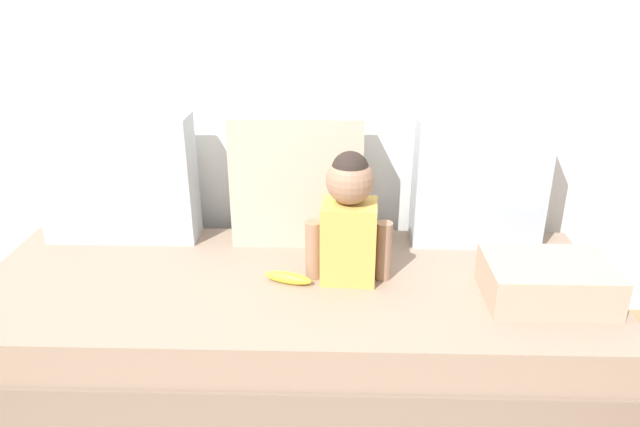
# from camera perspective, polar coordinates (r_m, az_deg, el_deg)

# --- Properties ---
(ground_plane) EXTENTS (12.00, 12.00, 0.00)m
(ground_plane) POSITION_cam_1_polar(r_m,az_deg,el_deg) (2.30, -2.52, -15.49)
(ground_plane) COLOR #93704C
(back_wall) EXTENTS (5.44, 0.10, 2.40)m
(back_wall) POSITION_cam_1_polar(r_m,az_deg,el_deg) (2.36, -2.07, 17.47)
(back_wall) COLOR white
(back_wall) RESTS_ON ground
(couch) EXTENTS (2.24, 0.85, 0.42)m
(couch) POSITION_cam_1_polar(r_m,az_deg,el_deg) (2.17, -2.62, -11.24)
(couch) COLOR #826C5B
(couch) RESTS_ON ground
(throw_pillow_left) EXTENTS (0.59, 0.16, 0.50)m
(throw_pillow_left) POSITION_cam_1_polar(r_m,az_deg,el_deg) (2.40, -19.00, 3.24)
(throw_pillow_left) COLOR #B2BCC6
(throw_pillow_left) RESTS_ON couch
(throw_pillow_center) EXTENTS (0.50, 0.16, 0.50)m
(throw_pillow_center) POSITION_cam_1_polar(r_m,az_deg,el_deg) (2.25, -2.24, 3.34)
(throw_pillow_center) COLOR #C1B29E
(throw_pillow_center) RESTS_ON couch
(throw_pillow_right) EXTENTS (0.49, 0.16, 0.49)m
(throw_pillow_right) POSITION_cam_1_polar(r_m,az_deg,el_deg) (2.31, 15.16, 2.93)
(throw_pillow_right) COLOR #B2BCC6
(throw_pillow_right) RESTS_ON couch
(toddler) EXTENTS (0.30, 0.17, 0.46)m
(toddler) POSITION_cam_1_polar(r_m,az_deg,el_deg) (1.97, 2.85, -0.42)
(toddler) COLOR gold
(toddler) RESTS_ON couch
(banana) EXTENTS (0.18, 0.09, 0.04)m
(banana) POSITION_cam_1_polar(r_m,az_deg,el_deg) (2.03, -3.10, -6.25)
(banana) COLOR yellow
(banana) RESTS_ON couch
(folded_blanket) EXTENTS (0.40, 0.28, 0.13)m
(folded_blanket) POSITION_cam_1_polar(r_m,az_deg,el_deg) (2.05, 21.19, -6.13)
(folded_blanket) COLOR tan
(folded_blanket) RESTS_ON couch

